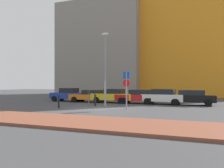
# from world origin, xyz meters

# --- Properties ---
(ground_plane) EXTENTS (120.00, 120.00, 0.00)m
(ground_plane) POSITION_xyz_m (0.00, 0.00, 0.00)
(ground_plane) COLOR #424244
(sidewalk_brick) EXTENTS (40.00, 3.73, 0.14)m
(sidewalk_brick) POSITION_xyz_m (0.00, -6.59, 0.07)
(sidewalk_brick) COLOR brown
(sidewalk_brick) RESTS_ON ground
(parked_car_blue) EXTENTS (4.27, 1.96, 1.57)m
(parked_car_blue) POSITION_xyz_m (-6.70, 6.28, 0.79)
(parked_car_blue) COLOR #1E389E
(parked_car_blue) RESTS_ON ground
(parked_car_orange) EXTENTS (4.58, 2.15, 1.38)m
(parked_car_orange) POSITION_xyz_m (-3.66, 5.92, 0.72)
(parked_car_orange) COLOR orange
(parked_car_orange) RESTS_ON ground
(parked_car_yellow) EXTENTS (4.54, 2.01, 1.51)m
(parked_car_yellow) POSITION_xyz_m (-0.93, 5.94, 0.78)
(parked_car_yellow) COLOR gold
(parked_car_yellow) RESTS_ON ground
(parked_car_red) EXTENTS (4.47, 2.21, 1.44)m
(parked_car_red) POSITION_xyz_m (1.80, 6.05, 0.76)
(parked_car_red) COLOR red
(parked_car_red) RESTS_ON ground
(parked_car_white) EXTENTS (4.20, 2.29, 1.53)m
(parked_car_white) POSITION_xyz_m (4.44, 5.97, 0.80)
(parked_car_white) COLOR white
(parked_car_white) RESTS_ON ground
(parked_car_black) EXTENTS (4.41, 2.09, 1.45)m
(parked_car_black) POSITION_xyz_m (7.09, 6.00, 0.77)
(parked_car_black) COLOR black
(parked_car_black) RESTS_ON ground
(parking_sign_post) EXTENTS (0.60, 0.10, 3.04)m
(parking_sign_post) POSITION_xyz_m (2.39, 0.03, 1.92)
(parking_sign_post) COLOR gray
(parking_sign_post) RESTS_ON ground
(parking_meter) EXTENTS (0.18, 0.14, 1.50)m
(parking_meter) POSITION_xyz_m (-1.09, 0.36, 0.96)
(parking_meter) COLOR #4C4C51
(parking_meter) RESTS_ON ground
(street_lamp) EXTENTS (0.70, 0.36, 6.77)m
(street_lamp) POSITION_xyz_m (-0.30, 2.18, 4.00)
(street_lamp) COLOR gray
(street_lamp) RESTS_ON ground
(traffic_bollard_near) EXTENTS (0.17, 0.17, 1.08)m
(traffic_bollard_near) POSITION_xyz_m (-1.19, 1.90, 0.54)
(traffic_bollard_near) COLOR black
(traffic_bollard_near) RESTS_ON ground
(traffic_bollard_mid) EXTENTS (0.14, 0.14, 1.09)m
(traffic_bollard_mid) POSITION_xyz_m (-3.32, -0.81, 0.54)
(traffic_bollard_mid) COLOR black
(traffic_bollard_mid) RESTS_ON ground
(building_colorful_midrise) EXTENTS (19.24, 12.92, 31.42)m
(building_colorful_midrise) POSITION_xyz_m (8.32, 25.92, 15.71)
(building_colorful_midrise) COLOR orange
(building_colorful_midrise) RESTS_ON ground
(building_under_construction) EXTENTS (15.16, 12.22, 16.78)m
(building_under_construction) POSITION_xyz_m (-8.80, 23.33, 8.39)
(building_under_construction) COLOR gray
(building_under_construction) RESTS_ON ground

